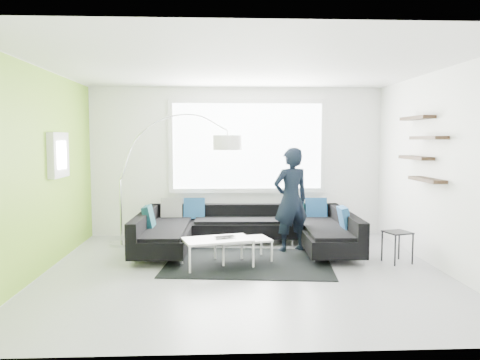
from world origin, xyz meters
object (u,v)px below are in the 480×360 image
object	(u,v)px
side_table	(397,247)
person	(291,200)
arc_lamp	(120,180)
sectional_sofa	(246,231)
coffee_table	(231,250)
laptop	(226,238)

from	to	relation	value
side_table	person	distance (m)	1.78
arc_lamp	person	world-z (taller)	arc_lamp
sectional_sofa	coffee_table	distance (m)	0.85
sectional_sofa	person	world-z (taller)	person
sectional_sofa	person	bearing A→B (deg)	-2.80
arc_lamp	laptop	world-z (taller)	arc_lamp
person	arc_lamp	bearing A→B (deg)	-31.76
coffee_table	laptop	bearing A→B (deg)	-133.97
side_table	arc_lamp	bearing A→B (deg)	162.45
coffee_table	side_table	size ratio (longest dim) A/B	2.64
coffee_table	laptop	world-z (taller)	laptop
coffee_table	person	xyz separation A→B (m)	(1.00, 0.74, 0.64)
person	laptop	bearing A→B (deg)	18.50
person	coffee_table	bearing A→B (deg)	15.87
coffee_table	arc_lamp	xyz separation A→B (m)	(-1.86, 1.31, 0.93)
coffee_table	person	bearing A→B (deg)	20.69
laptop	arc_lamp	bearing A→B (deg)	119.94
arc_lamp	laptop	distance (m)	2.40
laptop	side_table	bearing A→B (deg)	-19.78
sectional_sofa	arc_lamp	size ratio (longest dim) A/B	1.56
arc_lamp	person	distance (m)	2.93
coffee_table	side_table	xyz separation A→B (m)	(2.47, -0.06, 0.03)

